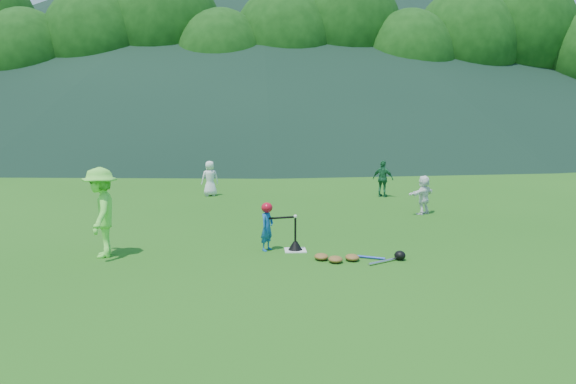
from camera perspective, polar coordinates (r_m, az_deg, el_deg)
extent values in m
plane|color=#1E5814|center=(11.92, 0.75, -5.98)|extent=(120.00, 120.00, 0.00)
cube|color=silver|center=(11.92, 0.75, -5.93)|extent=(0.45, 0.45, 0.02)
sphere|color=white|center=(11.77, 0.75, -2.49)|extent=(0.08, 0.08, 0.08)
imported|color=#16549A|center=(11.85, -2.15, -3.59)|extent=(0.40, 0.44, 1.00)
imported|color=#6EF046|center=(11.87, -18.47, -1.98)|extent=(0.82, 1.25, 1.81)
imported|color=white|center=(19.78, -7.94, 1.38)|extent=(0.69, 0.54, 1.23)
imported|color=#1D6137|center=(19.62, 9.63, 1.34)|extent=(0.79, 0.68, 1.27)
imported|color=white|center=(16.53, 13.60, -0.28)|extent=(1.02, 0.89, 1.12)
cone|color=black|center=(11.90, 0.75, -5.46)|extent=(0.30, 0.30, 0.18)
cylinder|color=black|center=(11.82, 0.75, -3.86)|extent=(0.04, 0.04, 0.50)
ellipsoid|color=red|center=(11.77, -2.16, -1.59)|extent=(0.24, 0.26, 0.22)
cylinder|color=black|center=(11.82, -0.70, -2.63)|extent=(0.62, 0.10, 0.07)
ellipsoid|color=olive|center=(11.03, 4.84, -6.82)|extent=(0.28, 0.34, 0.13)
ellipsoid|color=olive|center=(11.20, 6.54, -6.62)|extent=(0.28, 0.34, 0.13)
ellipsoid|color=olive|center=(11.21, 3.41, -6.57)|extent=(0.28, 0.34, 0.13)
cylinder|color=silver|center=(11.11, 9.55, -6.99)|extent=(0.64, 0.43, 0.06)
cylinder|color=#263FA5|center=(11.40, 8.16, -6.58)|extent=(0.64, 0.34, 0.05)
ellipsoid|color=black|center=(11.38, 11.30, -6.34)|extent=(0.22, 0.24, 0.19)
cube|color=gray|center=(39.61, -2.29, 4.74)|extent=(70.00, 0.03, 1.20)
cube|color=yellow|center=(39.58, -2.29, 5.67)|extent=(70.00, 0.08, 0.08)
cylinder|color=gray|center=(39.61, -2.29, 4.74)|extent=(0.07, 0.07, 1.30)
cylinder|color=#382314|center=(46.66, -24.69, 5.74)|extent=(0.56, 0.56, 3.18)
ellipsoid|color=#164711|center=(46.79, -25.06, 11.92)|extent=(6.92, 6.92, 7.95)
cylinder|color=#382314|center=(46.60, -18.50, 6.42)|extent=(0.56, 0.56, 3.78)
ellipsoid|color=#164711|center=(46.85, -18.83, 13.76)|extent=(8.21, 8.21, 9.44)
cylinder|color=#382314|center=(47.08, -12.35, 7.02)|extent=(0.56, 0.56, 4.38)
ellipsoid|color=#164711|center=(47.49, -12.61, 15.42)|extent=(9.50, 9.50, 10.92)
cylinder|color=#382314|center=(43.61, -6.64, 6.33)|extent=(0.56, 0.56, 3.22)
ellipsoid|color=#164711|center=(43.76, -6.76, 13.03)|extent=(6.99, 6.99, 8.04)
cylinder|color=#382314|center=(45.11, -0.41, 6.82)|extent=(0.56, 0.56, 3.81)
ellipsoid|color=#164711|center=(45.38, -0.41, 14.47)|extent=(8.28, 8.28, 9.53)
cylinder|color=#382314|center=(47.10, 5.38, 7.20)|extent=(0.56, 0.56, 4.41)
ellipsoid|color=#164711|center=(47.52, 5.49, 15.66)|extent=(9.58, 9.58, 11.01)
cylinder|color=#382314|center=(45.19, 12.02, 6.29)|extent=(0.56, 0.56, 3.25)
ellipsoid|color=#164711|center=(45.34, 12.22, 12.82)|extent=(7.07, 7.07, 8.13)
cylinder|color=#382314|center=(48.10, 17.11, 6.56)|extent=(0.56, 0.56, 3.85)
ellipsoid|color=#164711|center=(48.36, 17.41, 13.81)|extent=(8.36, 8.36, 9.61)
cylinder|color=#382314|center=(51.34, 21.58, 6.76)|extent=(0.56, 0.56, 4.44)
ellipsoid|color=#164711|center=(51.73, 22.00, 14.58)|extent=(9.65, 9.65, 11.10)
cone|color=black|center=(95.44, -3.11, 15.95)|extent=(140.00, 140.00, 32.00)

